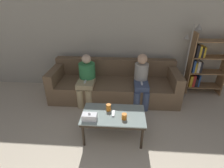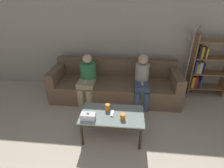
% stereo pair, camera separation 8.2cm
% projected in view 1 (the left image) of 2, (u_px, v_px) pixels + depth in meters
% --- Properties ---
extents(wall_back, '(12.00, 0.06, 2.60)m').
position_uv_depth(wall_back, '(116.00, 35.00, 4.00)').
color(wall_back, '#B7B2A3').
rests_on(wall_back, ground_plane).
extents(couch, '(2.77, 0.95, 0.80)m').
position_uv_depth(couch, '(114.00, 85.00, 3.98)').
color(couch, brown).
rests_on(couch, ground_plane).
extents(coffee_table, '(0.99, 0.57, 0.45)m').
position_uv_depth(coffee_table, '(113.00, 116.00, 2.75)').
color(coffee_table, '#8C9E99').
rests_on(coffee_table, ground_plane).
extents(cup_near_left, '(0.08, 0.08, 0.11)m').
position_uv_depth(cup_near_left, '(109.00, 107.00, 2.79)').
color(cup_near_left, orange).
rests_on(cup_near_left, coffee_table).
extents(cup_near_right, '(0.08, 0.08, 0.09)m').
position_uv_depth(cup_near_right, '(124.00, 116.00, 2.60)').
color(cup_near_right, orange).
rests_on(cup_near_right, coffee_table).
extents(tissue_box, '(0.22, 0.12, 0.13)m').
position_uv_depth(tissue_box, '(90.00, 117.00, 2.58)').
color(tissue_box, white).
rests_on(tissue_box, coffee_table).
extents(game_remote, '(0.04, 0.15, 0.02)m').
position_uv_depth(game_remote, '(113.00, 113.00, 2.73)').
color(game_remote, white).
rests_on(game_remote, coffee_table).
extents(bookshelf, '(0.81, 0.32, 1.42)m').
position_uv_depth(bookshelf, '(202.00, 66.00, 3.95)').
color(bookshelf, '#9E754C').
rests_on(bookshelf, ground_plane).
extents(standing_lamp, '(0.31, 0.26, 1.61)m').
position_uv_depth(standing_lamp, '(189.00, 54.00, 3.71)').
color(standing_lamp, gray).
rests_on(standing_lamp, ground_plane).
extents(seated_person_left_end, '(0.35, 0.66, 1.02)m').
position_uv_depth(seated_person_left_end, '(87.00, 77.00, 3.71)').
color(seated_person_left_end, tan).
rests_on(seated_person_left_end, ground_plane).
extents(seated_person_mid_left, '(0.31, 0.63, 1.06)m').
position_uv_depth(seated_person_mid_left, '(141.00, 79.00, 3.62)').
color(seated_person_mid_left, '#47567A').
rests_on(seated_person_mid_left, ground_plane).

